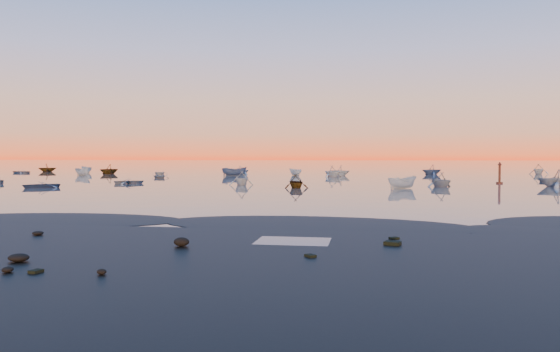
# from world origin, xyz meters

# --- Properties ---
(ground) EXTENTS (600.00, 600.00, 0.00)m
(ground) POSITION_xyz_m (0.00, 100.00, 0.00)
(ground) COLOR #6F655D
(ground) RESTS_ON ground
(mud_lobes) EXTENTS (140.00, 6.00, 0.07)m
(mud_lobes) POSITION_xyz_m (0.00, -1.00, 0.01)
(mud_lobes) COLOR black
(mud_lobes) RESTS_ON ground
(moored_fleet) EXTENTS (124.00, 58.00, 1.20)m
(moored_fleet) POSITION_xyz_m (0.00, 53.00, 0.00)
(moored_fleet) COLOR silver
(moored_fleet) RESTS_ON ground
(boat_near_center) EXTENTS (3.77, 4.04, 1.35)m
(boat_near_center) POSITION_xyz_m (12.48, 31.48, 0.00)
(boat_near_center) COLOR silver
(boat_near_center) RESTS_ON ground
(boat_near_right) EXTENTS (3.96, 3.27, 1.27)m
(boat_near_right) POSITION_xyz_m (17.02, 35.72, 0.00)
(boat_near_right) COLOR gray
(boat_near_right) RESTS_ON ground
(channel_marker) EXTENTS (0.81, 0.81, 2.89)m
(channel_marker) POSITION_xyz_m (25.40, 44.51, 1.14)
(channel_marker) COLOR #41180E
(channel_marker) RESTS_ON ground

